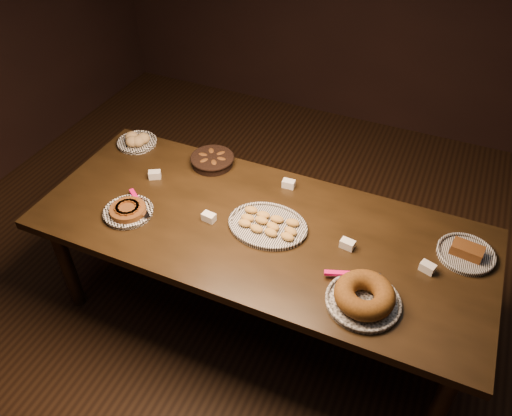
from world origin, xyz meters
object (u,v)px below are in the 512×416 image
at_px(buffet_table, 259,236).
at_px(apple_tart_plate, 128,211).
at_px(bundt_cake_plate, 364,297).
at_px(madeleine_platter, 268,225).

relative_size(buffet_table, apple_tart_plate, 8.25).
height_order(apple_tart_plate, bundt_cake_plate, bundt_cake_plate).
xyz_separation_m(apple_tart_plate, madeleine_platter, (0.73, 0.21, -0.00)).
bearing_deg(bundt_cake_plate, madeleine_platter, 170.44).
distance_m(buffet_table, apple_tart_plate, 0.72).
height_order(apple_tart_plate, madeleine_platter, apple_tart_plate).
xyz_separation_m(buffet_table, apple_tart_plate, (-0.68, -0.20, 0.09)).
distance_m(apple_tart_plate, bundt_cake_plate, 1.31).
bearing_deg(buffet_table, apple_tart_plate, -163.84).
bearing_deg(buffet_table, bundt_cake_plate, -23.51).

